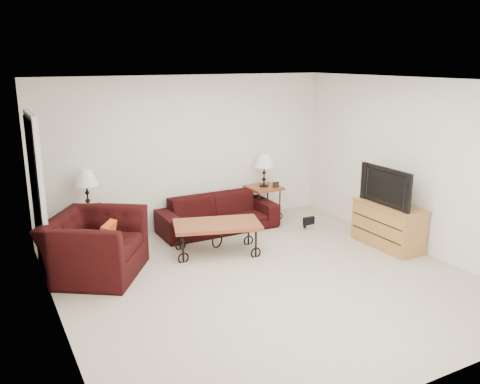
% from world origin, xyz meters
% --- Properties ---
extents(ground, '(5.00, 5.00, 0.00)m').
position_xyz_m(ground, '(0.00, 0.00, 0.00)').
color(ground, beige).
rests_on(ground, ground).
extents(wall_back, '(5.00, 0.02, 2.50)m').
position_xyz_m(wall_back, '(0.00, 2.50, 1.25)').
color(wall_back, white).
rests_on(wall_back, ground).
extents(wall_front, '(5.00, 0.02, 2.50)m').
position_xyz_m(wall_front, '(0.00, -2.50, 1.25)').
color(wall_front, white).
rests_on(wall_front, ground).
extents(wall_left, '(0.02, 5.00, 2.50)m').
position_xyz_m(wall_left, '(-2.50, 0.00, 1.25)').
color(wall_left, white).
rests_on(wall_left, ground).
extents(wall_right, '(0.02, 5.00, 2.50)m').
position_xyz_m(wall_right, '(2.50, 0.00, 1.25)').
color(wall_right, white).
rests_on(wall_right, ground).
extents(ceiling, '(5.00, 5.00, 0.00)m').
position_xyz_m(ceiling, '(0.00, 0.00, 2.50)').
color(ceiling, white).
rests_on(ceiling, wall_back).
extents(doorway, '(0.08, 0.94, 2.04)m').
position_xyz_m(doorway, '(-2.47, 1.65, 1.02)').
color(doorway, black).
rests_on(doorway, ground).
extents(sofa, '(1.96, 0.77, 0.57)m').
position_xyz_m(sofa, '(0.30, 2.02, 0.29)').
color(sofa, black).
rests_on(sofa, ground).
extents(side_table_left, '(0.59, 0.59, 0.60)m').
position_xyz_m(side_table_left, '(-1.73, 2.20, 0.30)').
color(side_table_left, '#984426').
rests_on(side_table_left, ground).
extents(side_table_right, '(0.55, 0.55, 0.59)m').
position_xyz_m(side_table_right, '(1.28, 2.20, 0.29)').
color(side_table_right, '#984426').
rests_on(side_table_right, ground).
extents(lamp_left, '(0.37, 0.37, 0.60)m').
position_xyz_m(lamp_left, '(-1.73, 2.20, 0.90)').
color(lamp_left, black).
rests_on(lamp_left, side_table_left).
extents(lamp_right, '(0.34, 0.34, 0.59)m').
position_xyz_m(lamp_right, '(1.28, 2.20, 0.88)').
color(lamp_right, black).
rests_on(lamp_right, side_table_right).
extents(photo_frame_left, '(0.12, 0.05, 0.10)m').
position_xyz_m(photo_frame_left, '(-1.88, 2.05, 0.65)').
color(photo_frame_left, black).
rests_on(photo_frame_left, side_table_left).
extents(photo_frame_right, '(0.12, 0.04, 0.10)m').
position_xyz_m(photo_frame_right, '(1.43, 2.05, 0.64)').
color(photo_frame_right, black).
rests_on(photo_frame_right, side_table_right).
extents(coffee_table, '(1.37, 1.00, 0.46)m').
position_xyz_m(coffee_table, '(-0.16, 1.11, 0.23)').
color(coffee_table, '#984426').
rests_on(coffee_table, ground).
extents(armchair, '(1.59, 1.63, 0.80)m').
position_xyz_m(armchair, '(-1.88, 1.17, 0.40)').
color(armchair, black).
rests_on(armchair, ground).
extents(throw_pillow, '(0.28, 0.35, 0.36)m').
position_xyz_m(throw_pillow, '(-1.72, 1.12, 0.52)').
color(throw_pillow, red).
rests_on(throw_pillow, armchair).
extents(tv_stand, '(0.46, 1.10, 0.66)m').
position_xyz_m(tv_stand, '(2.23, 0.16, 0.33)').
color(tv_stand, '#C47F49').
rests_on(tv_stand, ground).
extents(television, '(0.13, 0.98, 0.57)m').
position_xyz_m(television, '(2.21, 0.16, 0.94)').
color(television, black).
rests_on(television, tv_stand).
extents(backpack, '(0.37, 0.33, 0.40)m').
position_xyz_m(backpack, '(1.61, 1.41, 0.20)').
color(backpack, black).
rests_on(backpack, ground).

